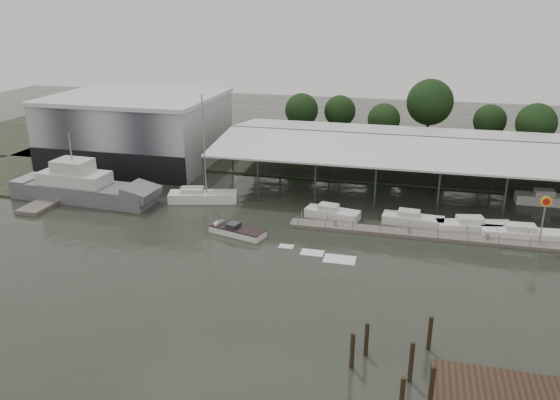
% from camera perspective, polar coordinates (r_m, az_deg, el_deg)
% --- Properties ---
extents(ground, '(200.00, 200.00, 0.00)m').
position_cam_1_polar(ground, '(53.26, -2.26, -6.43)').
color(ground, '#272C24').
rests_on(ground, ground).
extents(land_strip_far, '(140.00, 30.00, 0.30)m').
position_cam_1_polar(land_strip_far, '(91.89, 5.00, 4.98)').
color(land_strip_far, '#3D4131').
rests_on(land_strip_far, ground).
extents(land_strip_west, '(20.00, 40.00, 0.30)m').
position_cam_1_polar(land_strip_west, '(95.69, -20.71, 4.36)').
color(land_strip_west, '#3D4131').
rests_on(land_strip_west, ground).
extents(storage_warehouse, '(24.50, 20.50, 10.50)m').
position_cam_1_polar(storage_warehouse, '(88.28, -14.62, 7.26)').
color(storage_warehouse, '#AAB1B5').
rests_on(storage_warehouse, ground).
extents(covered_boat_shed, '(58.24, 24.00, 6.96)m').
position_cam_1_polar(covered_boat_shed, '(75.93, 16.24, 5.78)').
color(covered_boat_shed, silver).
rests_on(covered_boat_shed, ground).
extents(trawler_dock, '(3.00, 18.00, 0.50)m').
position_cam_1_polar(trawler_dock, '(77.53, -21.06, 0.98)').
color(trawler_dock, slate).
rests_on(trawler_dock, ground).
extents(floating_dock, '(28.00, 2.00, 1.40)m').
position_cam_1_polar(floating_dock, '(60.53, 14.24, -3.50)').
color(floating_dock, slate).
rests_on(floating_dock, ground).
extents(shell_fuel_sign, '(1.10, 0.18, 5.55)m').
position_cam_1_polar(shell_fuel_sign, '(60.70, 25.91, -1.11)').
color(shell_fuel_sign, gray).
rests_on(shell_fuel_sign, ground).
extents(grey_trawler, '(19.60, 5.63, 8.84)m').
position_cam_1_polar(grey_trawler, '(73.27, -19.79, 1.18)').
color(grey_trawler, slate).
rests_on(grey_trawler, ground).
extents(white_sailboat, '(8.92, 4.72, 13.76)m').
position_cam_1_polar(white_sailboat, '(69.44, -8.15, 0.38)').
color(white_sailboat, white).
rests_on(white_sailboat, ground).
extents(speedboat_underway, '(17.50, 6.69, 2.00)m').
position_cam_1_polar(speedboat_underway, '(59.46, -4.94, -3.17)').
color(speedboat_underway, white).
rests_on(speedboat_underway, ground).
extents(moored_cruiser_0, '(6.54, 3.25, 1.70)m').
position_cam_1_polar(moored_cruiser_0, '(63.66, 5.44, -1.38)').
color(moored_cruiser_0, white).
rests_on(moored_cruiser_0, ground).
extents(moored_cruiser_1, '(6.93, 2.80, 1.70)m').
position_cam_1_polar(moored_cruiser_1, '(63.33, 13.67, -1.99)').
color(moored_cruiser_1, white).
rests_on(moored_cruiser_1, ground).
extents(moored_cruiser_2, '(8.28, 3.74, 1.70)m').
position_cam_1_polar(moored_cruiser_2, '(63.41, 19.56, -2.58)').
color(moored_cruiser_2, white).
rests_on(moored_cruiser_2, ground).
extents(moored_cruiser_3, '(8.83, 2.64, 1.70)m').
position_cam_1_polar(moored_cruiser_3, '(63.24, 24.11, -3.27)').
color(moored_cruiser_3, white).
rests_on(moored_cruiser_3, ground).
extents(mooring_pilings, '(5.48, 7.89, 3.60)m').
position_cam_1_polar(mooring_pilings, '(38.40, 12.30, -16.48)').
color(mooring_pilings, '#2E2517').
rests_on(mooring_pilings, ground).
extents(horizon_tree_line, '(67.38, 12.38, 11.72)m').
position_cam_1_polar(horizon_tree_line, '(95.92, 18.17, 8.39)').
color(horizon_tree_line, black).
rests_on(horizon_tree_line, ground).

